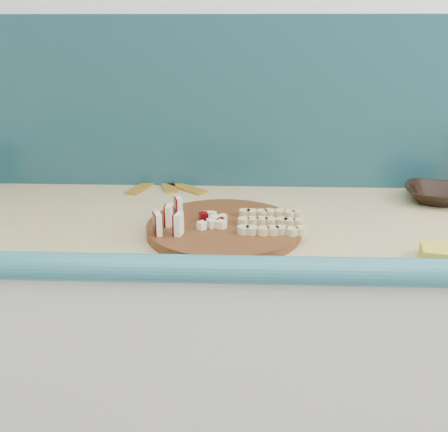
% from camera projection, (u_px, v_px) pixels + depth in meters
% --- Properties ---
extents(kitchen_counter, '(2.20, 0.63, 0.91)m').
position_uv_depth(kitchen_counter, '(287.00, 364.00, 1.45)').
color(kitchen_counter, white).
rests_on(kitchen_counter, ground).
extents(backsplash, '(2.20, 0.02, 0.50)m').
position_uv_depth(backsplash, '(290.00, 105.00, 1.47)').
color(backsplash, teal).
rests_on(backsplash, kitchen_counter).
extents(cutting_board, '(0.38, 0.38, 0.02)m').
position_uv_depth(cutting_board, '(224.00, 228.00, 1.20)').
color(cutting_board, '#44280E').
rests_on(cutting_board, kitchen_counter).
extents(apple_wedges, '(0.06, 0.14, 0.05)m').
position_uv_depth(apple_wedges, '(171.00, 218.00, 1.16)').
color(apple_wedges, '#FCEEC9').
rests_on(apple_wedges, cutting_board).
extents(apple_chunks, '(0.06, 0.06, 0.02)m').
position_uv_depth(apple_chunks, '(214.00, 220.00, 1.19)').
color(apple_chunks, '#FAEAC8').
rests_on(apple_chunks, cutting_board).
extents(banana_slices, '(0.16, 0.14, 0.02)m').
position_uv_depth(banana_slices, '(271.00, 222.00, 1.19)').
color(banana_slices, '#D1BD80').
rests_on(banana_slices, cutting_board).
extents(brown_bowl, '(0.22, 0.22, 0.04)m').
position_uv_depth(brown_bowl, '(436.00, 195.00, 1.41)').
color(brown_bowl, black).
rests_on(brown_bowl, kitchen_counter).
extents(sponge, '(0.11, 0.09, 0.03)m').
position_uv_depth(sponge, '(445.00, 254.00, 1.05)').
color(sponge, gold).
rests_on(sponge, kitchen_counter).
extents(banana_peel, '(0.25, 0.20, 0.01)m').
position_uv_depth(banana_peel, '(165.00, 186.00, 1.55)').
color(banana_peel, '#B08221').
rests_on(banana_peel, kitchen_counter).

